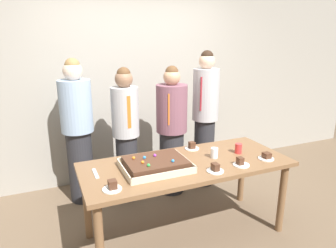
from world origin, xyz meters
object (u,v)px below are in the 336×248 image
plated_slice_far_right (215,169)px  person_striped_tie_right (172,130)px  sheet_cake (156,164)px  person_green_shirt_behind (78,131)px  drink_cup_nearest (238,148)px  person_far_right_suit (126,133)px  person_serving_front (205,118)px  plated_slice_center_front (241,163)px  party_table (187,171)px  cake_server_utensil (95,173)px  plated_slice_far_left (266,157)px  plated_slice_near_right (112,186)px  plated_slice_near_left (192,147)px  drink_cup_middle (214,153)px

plated_slice_far_right → person_striped_tie_right: 1.13m
sheet_cake → person_green_shirt_behind: person_green_shirt_behind is taller
drink_cup_nearest → person_far_right_suit: size_ratio=0.06×
person_serving_front → person_green_shirt_behind: bearing=-49.1°
plated_slice_center_front → person_striped_tie_right: bearing=100.3°
person_green_shirt_behind → person_far_right_suit: bearing=44.5°
person_striped_tie_right → person_far_right_suit: bearing=-63.5°
person_striped_tie_right → party_table: bearing=17.2°
plated_slice_center_front → cake_server_utensil: plated_slice_center_front is taller
plated_slice_far_left → person_striped_tie_right: size_ratio=0.09×
plated_slice_far_right → drink_cup_nearest: bearing=32.5°
drink_cup_nearest → cake_server_utensil: (-1.42, 0.08, -0.05)m
plated_slice_near_right → person_striped_tie_right: size_ratio=0.09×
plated_slice_near_left → drink_cup_middle: 0.31m
party_table → person_far_right_suit: (-0.33, 0.91, 0.15)m
sheet_cake → plated_slice_near_right: (-0.44, -0.23, -0.02)m
plated_slice_near_right → drink_cup_middle: drink_cup_middle is taller
drink_cup_middle → plated_slice_near_left: bearing=106.7°
person_green_shirt_behind → party_table: bearing=12.2°
plated_slice_far_left → person_far_right_suit: bearing=133.6°
plated_slice_far_right → person_green_shirt_behind: bearing=125.8°
plated_slice_near_right → person_serving_front: (1.46, 1.14, 0.12)m
party_table → person_green_shirt_behind: size_ratio=1.16×
person_far_right_suit → drink_cup_nearest: bearing=44.8°
plated_slice_near_left → person_striped_tie_right: person_striped_tie_right is taller
plated_slice_near_right → person_serving_front: person_serving_front is taller
person_green_shirt_behind → person_striped_tie_right: bearing=52.0°
plated_slice_center_front → plated_slice_near_left: bearing=111.5°
plated_slice_near_right → sheet_cake: bearing=27.4°
plated_slice_far_left → plated_slice_center_front: 0.32m
sheet_cake → plated_slice_far_right: size_ratio=3.95×
plated_slice_near_left → plated_slice_far_right: bearing=-96.8°
cake_server_utensil → person_far_right_suit: person_far_right_suit is taller
person_green_shirt_behind → person_striped_tie_right: person_green_shirt_behind is taller
plated_slice_near_left → drink_cup_nearest: drink_cup_nearest is taller
sheet_cake → plated_slice_far_right: (0.46, -0.26, -0.02)m
person_serving_front → plated_slice_far_right: bearing=22.6°
drink_cup_middle → person_far_right_suit: person_far_right_suit is taller
sheet_cake → plated_slice_center_front: size_ratio=3.95×
plated_slice_far_left → plated_slice_far_right: bearing=-175.3°
person_striped_tie_right → plated_slice_near_right: bearing=-10.0°
drink_cup_middle → cake_server_utensil: drink_cup_middle is taller
plated_slice_center_front → person_striped_tie_right: person_striped_tie_right is taller
drink_cup_nearest → person_green_shirt_behind: bearing=142.9°
person_serving_front → plated_slice_near_right: bearing=-3.8°
plated_slice_far_left → drink_cup_middle: 0.50m
sheet_cake → plated_slice_far_right: 0.53m
party_table → person_serving_front: (0.70, 0.89, 0.24)m
drink_cup_nearest → person_striped_tie_right: person_striped_tie_right is taller
sheet_cake → drink_cup_middle: (0.62, 0.02, 0.01)m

